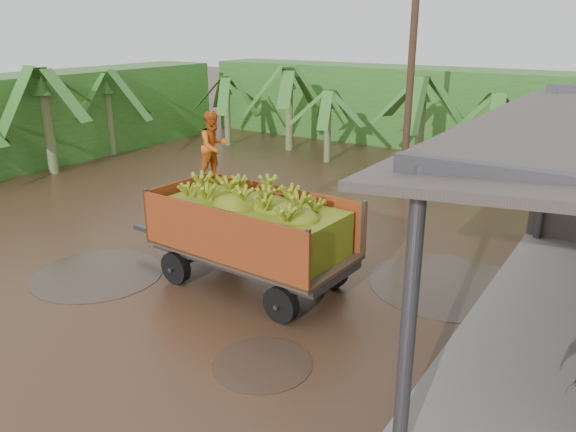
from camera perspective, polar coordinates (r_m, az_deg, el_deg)
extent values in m
plane|color=black|center=(13.43, -3.78, -5.35)|extent=(100.00, 100.00, 0.00)
cube|color=#2D661E|center=(27.65, 13.30, 10.74)|extent=(22.00, 3.00, 3.60)
cube|color=#2D661E|center=(25.73, -24.10, 9.03)|extent=(3.00, 18.00, 3.60)
cube|color=#47474C|center=(14.43, -13.06, -1.75)|extent=(1.76, 0.20, 0.12)
imported|color=#C75717|center=(13.06, -7.54, 7.03)|extent=(0.77, 0.90, 1.61)
imported|color=#6573B8|center=(14.65, -6.37, 0.15)|extent=(0.65, 0.48, 1.65)
cylinder|color=#47301E|center=(19.15, 12.41, 14.61)|extent=(0.24, 0.24, 8.41)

